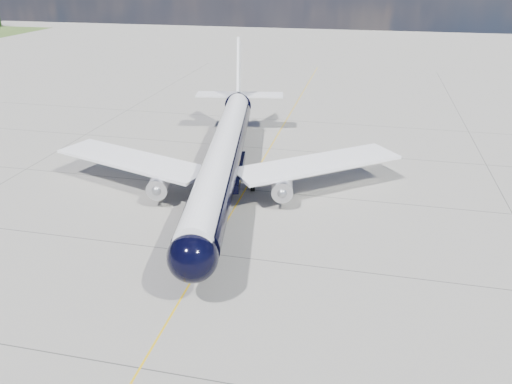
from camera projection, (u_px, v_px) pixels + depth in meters
ground at (255, 174)px, 64.66m from camera, size 320.00×320.00×0.00m
taxiway_centerline at (245, 189)px, 60.23m from camera, size 0.16×160.00×0.01m
main_airliner at (224, 153)px, 58.46m from camera, size 41.90×51.53×14.95m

